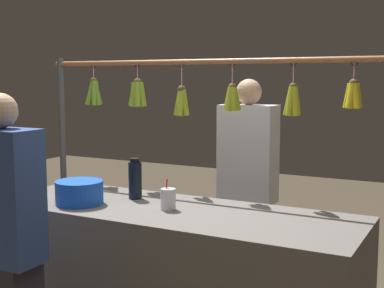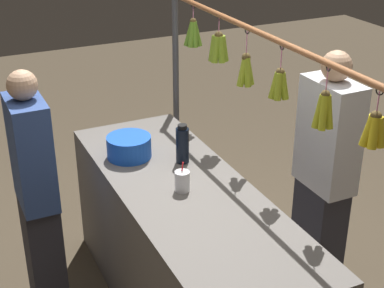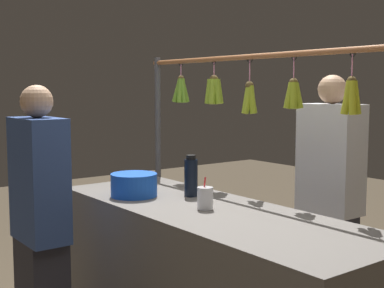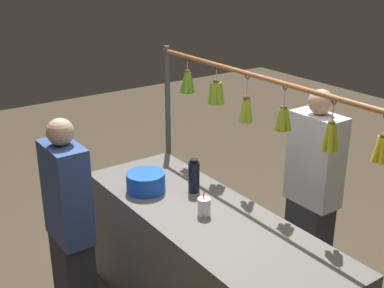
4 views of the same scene
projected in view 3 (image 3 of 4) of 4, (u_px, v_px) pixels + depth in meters
name	position (u px, v px, depth m)	size (l,w,h in m)	color
display_rack	(268.00, 131.00, 3.05)	(2.39, 0.12, 1.73)	#4C4C51
water_bottle	(191.00, 177.00, 3.11)	(0.08, 0.08, 0.24)	black
blue_bucket	(134.00, 185.00, 3.12)	(0.27, 0.27, 0.13)	blue
drink_cup	(205.00, 198.00, 2.78)	(0.08, 0.08, 0.17)	silver
vendor_person	(329.00, 207.00, 3.24)	(0.38, 0.20, 1.58)	#2D2D38
customer_person	(41.00, 234.00, 2.76)	(0.36, 0.20, 1.52)	#2D2D38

